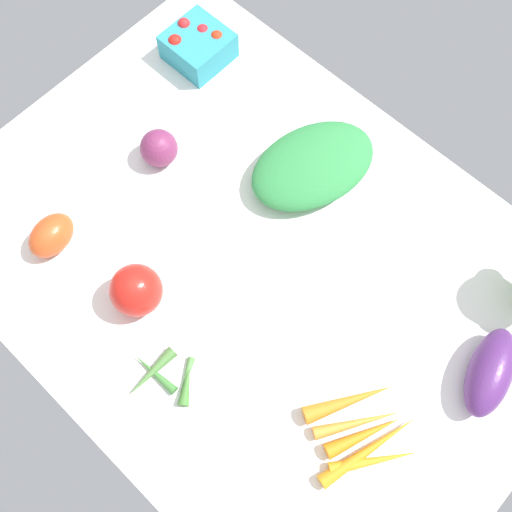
{
  "coord_description": "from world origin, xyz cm",
  "views": [
    {
      "loc": [
        -25.97,
        27.62,
        98.09
      ],
      "look_at": [
        0.0,
        0.0,
        4.0
      ],
      "focal_mm": 43.19,
      "sensor_mm": 36.0,
      "label": 1
    }
  ],
  "objects_px": {
    "eggplant": "(490,372)",
    "berry_basket": "(198,45)",
    "carrot_bunch": "(362,430)",
    "okra_pile": "(164,377)",
    "leafy_greens_clump": "(313,165)",
    "red_onion_center": "(159,148)",
    "bell_pepper_red": "(136,290)",
    "roma_tomato": "(51,235)"
  },
  "relations": [
    {
      "from": "eggplant",
      "to": "berry_basket",
      "type": "relative_size",
      "value": 1.35
    },
    {
      "from": "berry_basket",
      "to": "carrot_bunch",
      "type": "height_order",
      "value": "berry_basket"
    },
    {
      "from": "okra_pile",
      "to": "carrot_bunch",
      "type": "xyz_separation_m",
      "value": [
        -0.27,
        -0.15,
        0.0
      ]
    },
    {
      "from": "eggplant",
      "to": "leafy_greens_clump",
      "type": "height_order",
      "value": "eggplant"
    },
    {
      "from": "red_onion_center",
      "to": "carrot_bunch",
      "type": "xyz_separation_m",
      "value": [
        -0.56,
        0.12,
        -0.02
      ]
    },
    {
      "from": "red_onion_center",
      "to": "leafy_greens_clump",
      "type": "height_order",
      "value": "red_onion_center"
    },
    {
      "from": "eggplant",
      "to": "carrot_bunch",
      "type": "bearing_deg",
      "value": -41.2
    },
    {
      "from": "okra_pile",
      "to": "eggplant",
      "type": "bearing_deg",
      "value": -136.44
    },
    {
      "from": "carrot_bunch",
      "to": "bell_pepper_red",
      "type": "bearing_deg",
      "value": 12.13
    },
    {
      "from": "berry_basket",
      "to": "leafy_greens_clump",
      "type": "distance_m",
      "value": 0.33
    },
    {
      "from": "leafy_greens_clump",
      "to": "red_onion_center",
      "type": "bearing_deg",
      "value": 36.27
    },
    {
      "from": "red_onion_center",
      "to": "berry_basket",
      "type": "height_order",
      "value": "same"
    },
    {
      "from": "bell_pepper_red",
      "to": "leafy_greens_clump",
      "type": "distance_m",
      "value": 0.37
    },
    {
      "from": "berry_basket",
      "to": "carrot_bunch",
      "type": "distance_m",
      "value": 0.75
    },
    {
      "from": "berry_basket",
      "to": "roma_tomato",
      "type": "relative_size",
      "value": 1.28
    },
    {
      "from": "okra_pile",
      "to": "bell_pepper_red",
      "type": "height_order",
      "value": "bell_pepper_red"
    },
    {
      "from": "roma_tomato",
      "to": "carrot_bunch",
      "type": "relative_size",
      "value": 0.45
    },
    {
      "from": "bell_pepper_red",
      "to": "okra_pile",
      "type": "bearing_deg",
      "value": 153.15
    },
    {
      "from": "roma_tomato",
      "to": "carrot_bunch",
      "type": "distance_m",
      "value": 0.59
    },
    {
      "from": "okra_pile",
      "to": "roma_tomato",
      "type": "relative_size",
      "value": 1.43
    },
    {
      "from": "red_onion_center",
      "to": "eggplant",
      "type": "bearing_deg",
      "value": -173.58
    },
    {
      "from": "bell_pepper_red",
      "to": "roma_tomato",
      "type": "height_order",
      "value": "bell_pepper_red"
    },
    {
      "from": "red_onion_center",
      "to": "bell_pepper_red",
      "type": "relative_size",
      "value": 0.76
    },
    {
      "from": "leafy_greens_clump",
      "to": "okra_pile",
      "type": "bearing_deg",
      "value": 99.7
    },
    {
      "from": "eggplant",
      "to": "red_onion_center",
      "type": "relative_size",
      "value": 2.2
    },
    {
      "from": "red_onion_center",
      "to": "bell_pepper_red",
      "type": "distance_m",
      "value": 0.27
    },
    {
      "from": "okra_pile",
      "to": "leafy_greens_clump",
      "type": "relative_size",
      "value": 0.52
    },
    {
      "from": "berry_basket",
      "to": "bell_pepper_red",
      "type": "height_order",
      "value": "bell_pepper_red"
    },
    {
      "from": "berry_basket",
      "to": "red_onion_center",
      "type": "bearing_deg",
      "value": 118.43
    },
    {
      "from": "eggplant",
      "to": "red_onion_center",
      "type": "bearing_deg",
      "value": -100.83
    },
    {
      "from": "leafy_greens_clump",
      "to": "carrot_bunch",
      "type": "bearing_deg",
      "value": 140.89
    },
    {
      "from": "eggplant",
      "to": "red_onion_center",
      "type": "distance_m",
      "value": 0.66
    },
    {
      "from": "okra_pile",
      "to": "leafy_greens_clump",
      "type": "distance_m",
      "value": 0.44
    },
    {
      "from": "leafy_greens_clump",
      "to": "carrot_bunch",
      "type": "distance_m",
      "value": 0.45
    },
    {
      "from": "eggplant",
      "to": "roma_tomato",
      "type": "distance_m",
      "value": 0.73
    },
    {
      "from": "okra_pile",
      "to": "bell_pepper_red",
      "type": "distance_m",
      "value": 0.14
    },
    {
      "from": "carrot_bunch",
      "to": "leafy_greens_clump",
      "type": "bearing_deg",
      "value": -39.11
    },
    {
      "from": "eggplant",
      "to": "carrot_bunch",
      "type": "xyz_separation_m",
      "value": [
        0.09,
        0.19,
        -0.02
      ]
    },
    {
      "from": "okra_pile",
      "to": "roma_tomato",
      "type": "distance_m",
      "value": 0.3
    },
    {
      "from": "eggplant",
      "to": "bell_pepper_red",
      "type": "height_order",
      "value": "bell_pepper_red"
    },
    {
      "from": "roma_tomato",
      "to": "berry_basket",
      "type": "bearing_deg",
      "value": -174.33
    },
    {
      "from": "bell_pepper_red",
      "to": "roma_tomato",
      "type": "distance_m",
      "value": 0.18
    }
  ]
}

